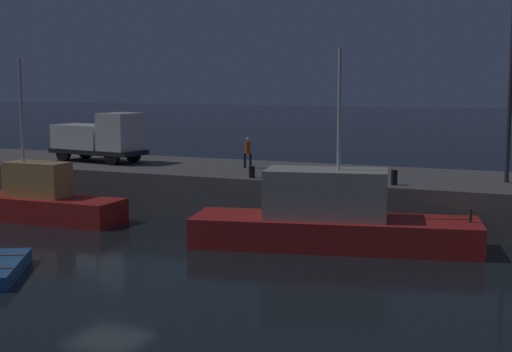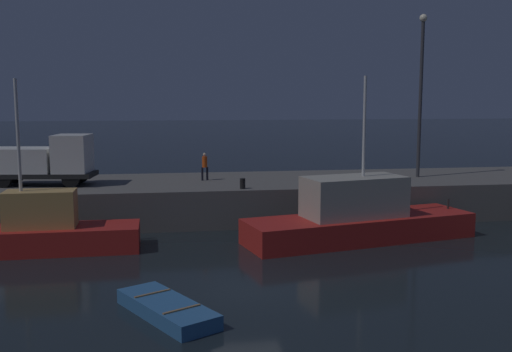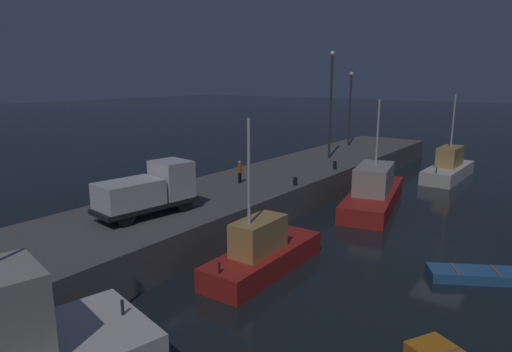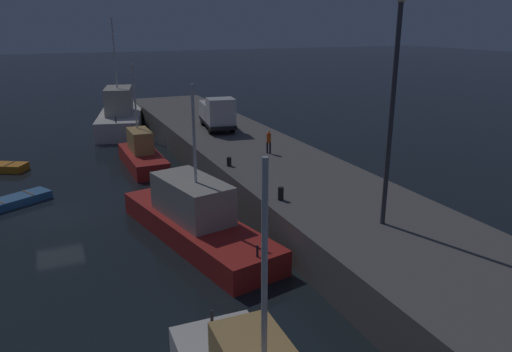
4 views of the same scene
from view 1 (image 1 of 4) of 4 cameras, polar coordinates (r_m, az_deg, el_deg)
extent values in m
plane|color=black|center=(25.67, -11.46, -7.12)|extent=(320.00, 320.00, 0.00)
cube|color=#5B5956|center=(36.72, 0.10, -1.01)|extent=(56.78, 7.57, 2.00)
cube|color=red|center=(28.47, 6.11, -4.38)|extent=(11.33, 5.23, 1.15)
cube|color=#ADA899|center=(28.23, 5.47, -1.36)|extent=(4.99, 3.16, 1.86)
cylinder|color=silver|center=(27.89, 6.49, 5.17)|extent=(0.14, 0.14, 4.58)
cylinder|color=#262626|center=(28.38, 16.34, -2.98)|extent=(0.10, 0.10, 0.50)
cube|color=red|center=(35.02, -15.94, -2.46)|extent=(7.34, 2.43, 1.09)
cube|color=tan|center=(35.11, -16.62, -0.25)|extent=(2.95, 1.47, 1.60)
cylinder|color=silver|center=(35.33, -17.77, 4.90)|extent=(0.14, 0.14, 4.72)
cube|color=olive|center=(26.53, -18.96, -5.84)|extent=(1.13, 0.68, 0.04)
cylinder|color=#38383D|center=(33.31, 19.20, 7.16)|extent=(0.20, 0.20, 8.93)
cylinder|color=black|center=(40.26, -9.52, 1.71)|extent=(0.93, 0.40, 0.90)
cylinder|color=black|center=(38.99, -11.14, 1.49)|extent=(0.93, 0.40, 0.90)
cylinder|color=black|center=(42.61, -13.11, 1.93)|extent=(0.93, 0.40, 0.90)
cylinder|color=black|center=(41.41, -14.74, 1.73)|extent=(0.93, 0.40, 0.90)
cube|color=black|center=(40.78, -12.17, 1.90)|extent=(5.69, 2.74, 0.25)
cube|color=silver|center=(39.59, -10.47, 3.40)|extent=(2.01, 2.24, 1.99)
cube|color=silver|center=(41.39, -13.20, 3.02)|extent=(3.41, 2.43, 1.29)
cylinder|color=black|center=(37.00, -0.43, 1.20)|extent=(0.12, 0.12, 0.74)
cylinder|color=black|center=(37.05, -0.87, 1.20)|extent=(0.12, 0.12, 0.74)
cylinder|color=#E54C14|center=(36.95, -0.66, 2.24)|extent=(0.34, 0.34, 0.61)
sphere|color=beige|center=(36.92, -0.66, 2.89)|extent=(0.18, 0.18, 0.18)
cylinder|color=black|center=(33.26, -0.33, 0.32)|extent=(0.28, 0.28, 0.53)
cylinder|color=black|center=(31.50, 10.69, -0.11)|extent=(0.28, 0.28, 0.64)
camera|label=2|loc=(16.98, -63.78, 3.99)|focal=41.06mm
camera|label=3|loc=(41.40, -45.83, 8.96)|focal=31.41mm
camera|label=4|loc=(24.70, 56.62, 13.01)|focal=34.12mm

